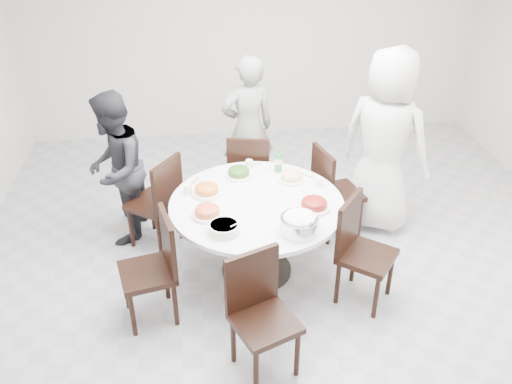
{
  "coord_description": "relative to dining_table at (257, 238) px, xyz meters",
  "views": [
    {
      "loc": [
        -0.77,
        -3.98,
        3.21
      ],
      "look_at": [
        -0.32,
        -0.03,
        0.82
      ],
      "focal_mm": 38.0,
      "sensor_mm": 36.0,
      "label": 1
    }
  ],
  "objects": [
    {
      "name": "chair_ne",
      "position": [
        0.87,
        0.54,
        0.1
      ],
      "size": [
        0.51,
        0.51,
        0.95
      ],
      "primitive_type": "cube",
      "rotation": [
        0.0,
        0.0,
        1.82
      ],
      "color": "black",
      "rests_on": "floor"
    },
    {
      "name": "chair_s",
      "position": [
        -0.07,
        -1.13,
        0.1
      ],
      "size": [
        0.55,
        0.55,
        0.95
      ],
      "primitive_type": "cube",
      "rotation": [
        0.0,
        0.0,
        6.69
      ],
      "color": "black",
      "rests_on": "floor"
    },
    {
      "name": "tea_cups",
      "position": [
        0.03,
        0.58,
        0.42
      ],
      "size": [
        0.07,
        0.07,
        0.08
      ],
      "primitive_type": "cylinder",
      "color": "white",
      "rests_on": "dining_table"
    },
    {
      "name": "dining_table",
      "position": [
        0.0,
        0.0,
        0.0
      ],
      "size": [
        1.5,
        1.5,
        0.75
      ],
      "primitive_type": "cylinder",
      "color": "white",
      "rests_on": "floor"
    },
    {
      "name": "dish_pale",
      "position": [
        0.36,
        0.34,
        0.41
      ],
      "size": [
        0.24,
        0.24,
        0.07
      ],
      "primitive_type": "cylinder",
      "color": "white",
      "rests_on": "dining_table"
    },
    {
      "name": "floor",
      "position": [
        0.32,
        0.08,
        -0.38
      ],
      "size": [
        6.0,
        6.0,
        0.01
      ],
      "primitive_type": "cube",
      "color": "#A1A1A5",
      "rests_on": "ground"
    },
    {
      "name": "diner_left",
      "position": [
        -1.27,
        0.73,
        0.38
      ],
      "size": [
        0.65,
        0.79,
        1.51
      ],
      "primitive_type": "imported",
      "rotation": [
        0.0,
        0.0,
        4.6
      ],
      "color": "black",
      "rests_on": "floor"
    },
    {
      "name": "wall_back",
      "position": [
        0.32,
        3.08,
        1.02
      ],
      "size": [
        6.0,
        0.01,
        2.8
      ],
      "primitive_type": "cube",
      "color": "beige",
      "rests_on": "ground"
    },
    {
      "name": "dish_greens",
      "position": [
        -0.11,
        0.47,
        0.41
      ],
      "size": [
        0.25,
        0.25,
        0.07
      ],
      "primitive_type": "cylinder",
      "color": "white",
      "rests_on": "dining_table"
    },
    {
      "name": "dish_tofu",
      "position": [
        -0.43,
        -0.17,
        0.41
      ],
      "size": [
        0.26,
        0.26,
        0.07
      ],
      "primitive_type": "cylinder",
      "color": "white",
      "rests_on": "dining_table"
    },
    {
      "name": "dish_redbrown",
      "position": [
        0.47,
        -0.15,
        0.41
      ],
      "size": [
        0.28,
        0.28,
        0.07
      ],
      "primitive_type": "cylinder",
      "color": "white",
      "rests_on": "dining_table"
    },
    {
      "name": "chopsticks",
      "position": [
        -0.02,
        0.64,
        0.38
      ],
      "size": [
        0.24,
        0.04,
        0.01
      ],
      "primitive_type": null,
      "color": "tan",
      "rests_on": "dining_table"
    },
    {
      "name": "beverage_bottle",
      "position": [
        0.26,
        0.53,
        0.5
      ],
      "size": [
        0.07,
        0.07,
        0.25
      ],
      "primitive_type": "cylinder",
      "color": "#317B41",
      "rests_on": "dining_table"
    },
    {
      "name": "chair_nw",
      "position": [
        -0.93,
        0.56,
        0.1
      ],
      "size": [
        0.58,
        0.58,
        0.95
      ],
      "primitive_type": "cube",
      "rotation": [
        0.0,
        0.0,
        4.11
      ],
      "color": "black",
      "rests_on": "floor"
    },
    {
      "name": "dish_orange",
      "position": [
        -0.42,
        0.18,
        0.41
      ],
      "size": [
        0.26,
        0.26,
        0.07
      ],
      "primitive_type": "cylinder",
      "color": "white",
      "rests_on": "dining_table"
    },
    {
      "name": "diner_right",
      "position": [
        1.33,
        0.67,
        0.55
      ],
      "size": [
        1.07,
        1.04,
        1.85
      ],
      "primitive_type": "imported",
      "rotation": [
        0.0,
        0.0,
        2.41
      ],
      "color": "silver",
      "rests_on": "floor"
    },
    {
      "name": "chair_se",
      "position": [
        0.87,
        -0.47,
        0.1
      ],
      "size": [
        0.59,
        0.59,
        0.95
      ],
      "primitive_type": "cube",
      "rotation": [
        0.0,
        0.0,
        7.19
      ],
      "color": "black",
      "rests_on": "floor"
    },
    {
      "name": "diner_middle",
      "position": [
        0.07,
        1.4,
        0.43
      ],
      "size": [
        0.66,
        0.51,
        1.61
      ],
      "primitive_type": "imported",
      "rotation": [
        0.0,
        0.0,
        3.38
      ],
      "color": "black",
      "rests_on": "floor"
    },
    {
      "name": "soup_bowl",
      "position": [
        -0.31,
        -0.42,
        0.41
      ],
      "size": [
        0.25,
        0.25,
        0.08
      ],
      "primitive_type": "cylinder",
      "color": "white",
      "rests_on": "dining_table"
    },
    {
      "name": "chair_n",
      "position": [
        0.05,
        1.02,
        0.1
      ],
      "size": [
        0.49,
        0.49,
        0.95
      ],
      "primitive_type": "cube",
      "rotation": [
        0.0,
        0.0,
        2.95
      ],
      "color": "black",
      "rests_on": "floor"
    },
    {
      "name": "rice_bowl",
      "position": [
        0.28,
        -0.48,
        0.44
      ],
      "size": [
        0.31,
        0.31,
        0.13
      ],
      "primitive_type": "cylinder",
      "color": "silver",
      "rests_on": "dining_table"
    },
    {
      "name": "chair_sw",
      "position": [
        -0.93,
        -0.48,
        0.1
      ],
      "size": [
        0.51,
        0.51,
        0.95
      ],
      "primitive_type": "cube",
      "rotation": [
        0.0,
        0.0,
        4.95
      ],
      "color": "black",
      "rests_on": "floor"
    }
  ]
}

